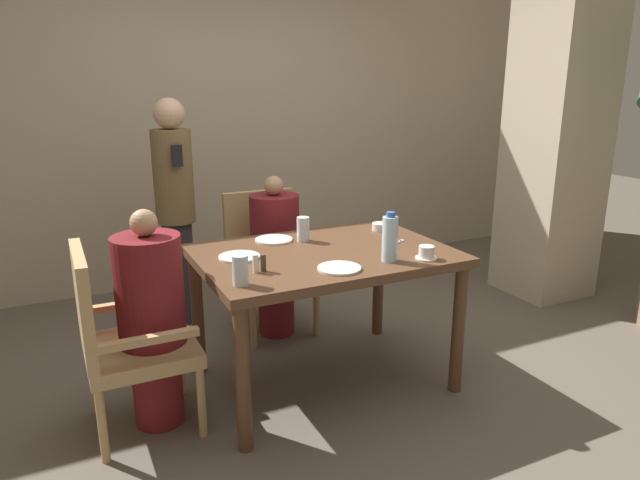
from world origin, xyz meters
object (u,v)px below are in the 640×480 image
(diner_in_left_chair, at_px, (152,318))
(plate_main_right, at_px, (239,257))
(diner_in_far_chair, at_px, (275,255))
(plate_dessert_center, at_px, (339,268))
(bowl_small, at_px, (381,227))
(glass_tall_mid, at_px, (303,229))
(chair_left_side, at_px, (122,336))
(teacup_with_saucer, at_px, (426,253))
(standing_host, at_px, (175,206))
(water_bottle, at_px, (390,238))
(chair_far_side, at_px, (268,257))
(glass_tall_near, at_px, (240,270))
(plate_main_left, at_px, (274,240))

(diner_in_left_chair, bearing_deg, plate_main_right, 9.85)
(diner_in_far_chair, relative_size, plate_dessert_center, 5.02)
(bowl_small, height_order, glass_tall_mid, glass_tall_mid)
(chair_left_side, relative_size, teacup_with_saucer, 8.14)
(diner_in_far_chair, xyz_separation_m, standing_host, (-0.53, 0.47, 0.28))
(diner_in_far_chair, bearing_deg, bowl_small, -43.40)
(standing_host, bearing_deg, teacup_with_saucer, -58.54)
(standing_host, relative_size, water_bottle, 6.09)
(standing_host, xyz_separation_m, bowl_small, (1.04, -0.95, -0.04))
(teacup_with_saucer, bearing_deg, bowl_small, 81.06)
(teacup_with_saucer, bearing_deg, chair_far_side, 108.71)
(plate_dessert_center, distance_m, water_bottle, 0.31)
(chair_far_side, bearing_deg, glass_tall_mid, -91.52)
(diner_in_far_chair, distance_m, plate_main_right, 0.81)
(plate_dessert_center, bearing_deg, teacup_with_saucer, -5.15)
(plate_main_right, xyz_separation_m, plate_dessert_center, (0.38, -0.39, 0.00))
(chair_left_side, bearing_deg, bowl_small, 8.84)
(plate_main_right, relative_size, bowl_small, 2.04)
(plate_dessert_center, distance_m, teacup_with_saucer, 0.48)
(teacup_with_saucer, bearing_deg, plate_dessert_center, 174.85)
(chair_left_side, xyz_separation_m, glass_tall_near, (0.50, -0.31, 0.35))
(chair_far_side, bearing_deg, diner_in_far_chair, -90.00)
(glass_tall_mid, bearing_deg, water_bottle, -65.65)
(plate_main_left, bearing_deg, diner_in_far_chair, 68.08)
(standing_host, relative_size, plate_dessert_center, 7.25)
(teacup_with_saucer, height_order, glass_tall_near, glass_tall_near)
(diner_in_far_chair, height_order, standing_host, standing_host)
(plate_main_right, distance_m, bowl_small, 0.97)
(chair_left_side, xyz_separation_m, plate_main_left, (0.90, 0.31, 0.28))
(diner_in_far_chair, bearing_deg, glass_tall_near, -118.77)
(plate_main_right, bearing_deg, diner_in_left_chair, -170.15)
(chair_left_side, relative_size, plate_dessert_center, 4.34)
(diner_in_far_chair, xyz_separation_m, plate_main_right, (-0.45, -0.64, 0.23))
(diner_in_left_chair, relative_size, water_bottle, 4.29)
(standing_host, distance_m, plate_main_left, 0.96)
(teacup_with_saucer, height_order, bowl_small, teacup_with_saucer)
(diner_in_far_chair, relative_size, plate_main_left, 5.02)
(bowl_small, relative_size, water_bottle, 0.41)
(chair_left_side, xyz_separation_m, teacup_with_saucer, (1.48, -0.35, 0.31))
(standing_host, bearing_deg, bowl_small, -42.42)
(water_bottle, distance_m, glass_tall_near, 0.79)
(glass_tall_near, bearing_deg, plate_main_right, 72.93)
(diner_in_far_chair, relative_size, glass_tall_mid, 7.71)
(standing_host, distance_m, teacup_with_saucer, 1.81)
(water_bottle, bearing_deg, bowl_small, 62.39)
(plate_dessert_center, relative_size, glass_tall_near, 1.54)
(water_bottle, xyz_separation_m, glass_tall_near, (-0.79, -0.01, -0.05))
(chair_left_side, relative_size, glass_tall_near, 6.67)
(chair_left_side, distance_m, plate_dessert_center, 1.08)
(diner_in_left_chair, xyz_separation_m, chair_far_side, (0.92, 0.87, -0.07))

